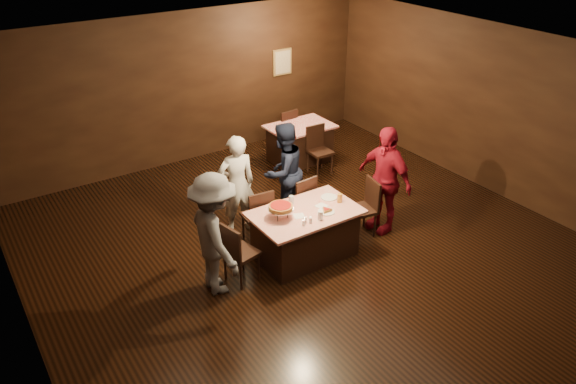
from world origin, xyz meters
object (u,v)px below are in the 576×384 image
object	(u,v)px
diner_red_shirt	(384,179)
chair_back_far	(284,130)
back_table	(300,143)
main_table	(305,234)
glass_back	(291,200)
chair_end_left	(241,252)
chair_end_right	(361,208)
plate_empty	(329,197)
chair_back_near	(320,151)
pizza_stand	(281,207)
glass_front_left	(320,215)
chair_far_right	(299,201)
chair_far_left	(257,215)
diner_white_jacket	(237,184)
diner_grey_knit	(215,235)
glass_amber	(340,198)
diner_navy_hoodie	(283,171)

from	to	relation	value
diner_red_shirt	chair_back_far	bearing A→B (deg)	167.60
back_table	chair_back_far	xyz separation A→B (m)	(0.00, 0.60, 0.09)
main_table	chair_back_far	size ratio (longest dim) A/B	1.68
chair_back_far	glass_back	bearing A→B (deg)	54.13
chair_end_left	glass_back	xyz separation A→B (m)	(1.05, 0.30, 0.37)
chair_end_right	plate_empty	bearing A→B (deg)	-94.45
chair_back_near	pizza_stand	bearing A→B (deg)	-135.24
back_table	glass_front_left	distance (m)	3.69
chair_far_right	pizza_stand	size ratio (longest dim) A/B	2.50
chair_far_left	diner_white_jacket	world-z (taller)	diner_white_jacket
diner_red_shirt	plate_empty	distance (m)	0.98
glass_back	chair_far_left	bearing A→B (deg)	127.87
chair_end_right	diner_grey_knit	distance (m)	2.62
main_table	chair_end_right	world-z (taller)	chair_end_right
chair_back_near	diner_red_shirt	world-z (taller)	diner_red_shirt
chair_end_right	chair_back_far	world-z (taller)	same
chair_far_right	pizza_stand	world-z (taller)	pizza_stand
main_table	diner_red_shirt	size ratio (longest dim) A/B	0.89
chair_far_left	plate_empty	size ratio (longest dim) A/B	3.80
chair_back_far	glass_amber	size ratio (longest dim) A/B	6.79
glass_amber	diner_red_shirt	bearing A→B (deg)	0.66
diner_navy_hoodie	chair_back_far	bearing A→B (deg)	-137.81
glass_amber	diner_white_jacket	bearing A→B (deg)	130.16
chair_back_far	plate_empty	bearing A→B (deg)	63.61
chair_end_left	back_table	bearing A→B (deg)	-58.28
chair_back_near	chair_end_left	bearing A→B (deg)	-142.08
diner_red_shirt	chair_far_right	bearing A→B (deg)	-131.77
diner_white_jacket	chair_far_right	bearing A→B (deg)	161.38
chair_end_left	diner_navy_hoodie	world-z (taller)	diner_navy_hoodie
chair_far_right	diner_white_jacket	world-z (taller)	diner_white_jacket
diner_navy_hoodie	plate_empty	size ratio (longest dim) A/B	6.76
chair_far_left	glass_back	size ratio (longest dim) A/B	6.79
chair_end_left	chair_end_right	bearing A→B (deg)	-102.20
glass_front_left	chair_far_right	bearing A→B (deg)	71.57
main_table	diner_red_shirt	bearing A→B (deg)	-1.51
chair_end_right	main_table	bearing A→B (deg)	-79.20
main_table	chair_end_right	bearing A→B (deg)	0.00
glass_amber	chair_far_right	bearing A→B (deg)	104.04
chair_far_right	diner_red_shirt	size ratio (longest dim) A/B	0.53
pizza_stand	glass_front_left	size ratio (longest dim) A/B	2.71
chair_back_near	diner_navy_hoodie	xyz separation A→B (m)	(-1.50, -0.99, 0.37)
main_table	chair_far_left	distance (m)	0.85
main_table	chair_end_left	size ratio (longest dim) A/B	1.68
chair_back_far	diner_navy_hoodie	size ratio (longest dim) A/B	0.56
back_table	chair_back_far	size ratio (longest dim) A/B	1.37
main_table	chair_back_far	world-z (taller)	chair_back_far
chair_far_right	plate_empty	world-z (taller)	chair_far_right
chair_far_left	chair_end_left	distance (m)	1.03
chair_back_far	pizza_stand	bearing A→B (deg)	51.78
plate_empty	glass_back	bearing A→B (deg)	165.96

